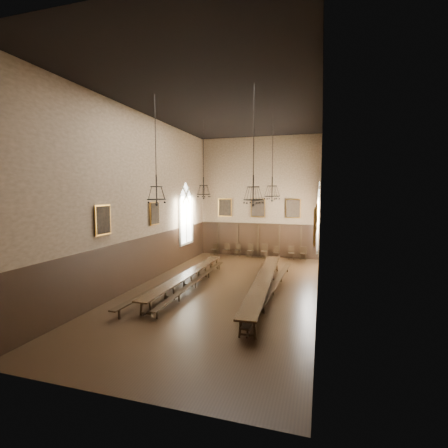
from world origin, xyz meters
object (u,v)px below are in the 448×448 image
at_px(chair_0, 214,251).
at_px(chair_3, 250,253).
at_px(chair_1, 226,252).
at_px(chair_2, 238,252).
at_px(bench_left_outer, 178,279).
at_px(bench_right_outer, 273,289).
at_px(chandelier_front_left, 157,192).
at_px(bench_right_inner, 255,286).
at_px(chair_6, 291,255).
at_px(chandelier_back_right, 272,191).
at_px(chair_4, 264,254).
at_px(chair_7, 303,256).
at_px(chandelier_back_left, 204,189).
at_px(table_left, 188,280).
at_px(chandelier_front_right, 253,191).
at_px(table_right, 264,286).
at_px(bench_left_inner, 196,283).
at_px(chair_5, 276,255).

xyz_separation_m(chair_0, chair_3, (2.88, 0.06, 0.03)).
bearing_deg(chair_1, chair_2, 12.99).
height_order(bench_left_outer, bench_right_outer, bench_left_outer).
relative_size(chair_2, chandelier_front_left, 0.20).
relative_size(bench_left_outer, bench_right_inner, 1.18).
distance_m(chair_0, chair_2, 1.90).
bearing_deg(chair_3, chandelier_front_left, -97.34).
bearing_deg(bench_right_outer, chair_1, 119.18).
distance_m(chair_6, chandelier_back_right, 7.78).
bearing_deg(bench_right_inner, chair_4, 96.55).
bearing_deg(chair_7, chair_0, -173.87).
height_order(bench_left_outer, chandelier_back_left, chandelier_back_left).
height_order(chair_0, chair_4, chair_4).
bearing_deg(chandelier_front_left, chandelier_back_left, 88.35).
bearing_deg(bench_right_inner, chandelier_back_left, 143.96).
relative_size(chair_0, chair_4, 0.87).
distance_m(table_left, chandelier_front_left, 5.19).
xyz_separation_m(bench_left_outer, chair_1, (0.18, 8.49, -0.03)).
bearing_deg(bench_right_outer, bench_right_inner, 158.85).
relative_size(chair_4, chandelier_front_right, 0.22).
relative_size(table_left, chair_2, 9.90).
bearing_deg(bench_left_outer, bench_right_inner, 1.19).
xyz_separation_m(table_left, bench_left_outer, (-0.65, 0.18, -0.05)).
bearing_deg(chair_4, chandelier_back_left, -114.66).
relative_size(chair_3, chair_7, 1.03).
xyz_separation_m(table_left, chair_2, (0.44, 8.70, -0.08)).
xyz_separation_m(table_right, chandelier_back_left, (-4.18, 3.07, 4.63)).
height_order(chair_2, chandelier_front_left, chandelier_front_left).
xyz_separation_m(bench_right_inner, bench_right_outer, (0.98, -0.38, 0.04)).
bearing_deg(chair_7, chandelier_back_right, -97.49).
xyz_separation_m(table_right, chair_3, (-2.57, 8.82, -0.12)).
distance_m(bench_left_outer, chair_2, 8.59).
xyz_separation_m(bench_right_outer, chair_1, (-4.91, 8.79, -0.01)).
height_order(chair_3, chair_4, chair_4).
xyz_separation_m(bench_left_inner, chair_1, (-0.94, 8.77, 0.02)).
xyz_separation_m(chair_2, chair_7, (4.91, 0.00, 0.00)).
relative_size(table_right, chair_3, 11.06).
distance_m(table_right, chair_2, 9.54).
distance_m(table_right, chair_3, 9.18).
distance_m(chair_2, chair_5, 2.98).
distance_m(table_right, chandelier_front_right, 5.14).
bearing_deg(bench_left_inner, chandelier_front_right, -36.23).
bearing_deg(chandelier_back_left, table_left, -86.39).
distance_m(table_left, chair_1, 8.68).
xyz_separation_m(bench_left_outer, chair_7, (6.01, 8.53, -0.02)).
bearing_deg(chair_6, table_right, -99.59).
bearing_deg(chair_4, chair_3, 179.50).
distance_m(bench_right_outer, chair_3, 9.28).
distance_m(chair_1, chair_2, 0.92).
relative_size(chair_0, chair_2, 0.94).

